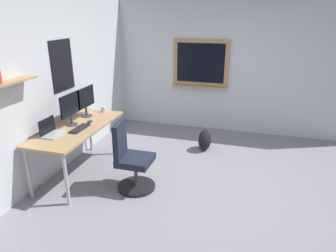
{
  "coord_description": "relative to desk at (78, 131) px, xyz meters",
  "views": [
    {
      "loc": [
        -3.64,
        -0.39,
        2.3
      ],
      "look_at": [
        0.09,
        0.71,
        0.85
      ],
      "focal_mm": 33.0,
      "sensor_mm": 36.0,
      "label": 1
    }
  ],
  "objects": [
    {
      "name": "monitor_primary",
      "position": [
        0.04,
        0.11,
        0.34
      ],
      "size": [
        0.46,
        0.17,
        0.46
      ],
      "color": "#38383D",
      "rests_on": "desk"
    },
    {
      "name": "monitor_secondary",
      "position": [
        0.46,
        0.11,
        0.34
      ],
      "size": [
        0.46,
        0.17,
        0.46
      ],
      "color": "#38383D",
      "rests_on": "desk"
    },
    {
      "name": "computer_mouse",
      "position": [
        0.2,
        -0.08,
        0.08
      ],
      "size": [
        0.1,
        0.06,
        0.03
      ],
      "primitive_type": "ellipsoid",
      "color": "#262628",
      "rests_on": "desk"
    },
    {
      "name": "ground_plane",
      "position": [
        0.03,
        -2.03,
        -0.68
      ],
      "size": [
        5.2,
        5.2,
        0.0
      ],
      "primitive_type": "plane",
      "color": "gray",
      "rests_on": "ground"
    },
    {
      "name": "office_chair",
      "position": [
        -0.18,
        -0.89,
        -0.27
      ],
      "size": [
        0.52,
        0.52,
        0.95
      ],
      "color": "black",
      "rests_on": "ground"
    },
    {
      "name": "coffee_mug",
      "position": [
        0.74,
        -0.03,
        0.11
      ],
      "size": [
        0.08,
        0.08,
        0.09
      ],
      "primitive_type": "cylinder",
      "color": "silver",
      "rests_on": "desk"
    },
    {
      "name": "backpack",
      "position": [
        1.34,
        -1.63,
        -0.49
      ],
      "size": [
        0.32,
        0.22,
        0.37
      ],
      "primitive_type": "ellipsoid",
      "color": "black",
      "rests_on": "ground"
    },
    {
      "name": "laptop",
      "position": [
        -0.38,
        0.16,
        0.12
      ],
      "size": [
        0.31,
        0.21,
        0.23
      ],
      "color": "#ADAFB5",
      "rests_on": "desk"
    },
    {
      "name": "desk",
      "position": [
        0.0,
        0.0,
        0.0
      ],
      "size": [
        1.67,
        0.68,
        0.74
      ],
      "color": "tan",
      "rests_on": "ground"
    },
    {
      "name": "keyboard",
      "position": [
        -0.08,
        -0.08,
        0.08
      ],
      "size": [
        0.37,
        0.13,
        0.02
      ],
      "primitive_type": "cube",
      "color": "black",
      "rests_on": "desk"
    },
    {
      "name": "wall_back",
      "position": [
        0.03,
        0.42,
        0.62
      ],
      "size": [
        5.0,
        0.3,
        2.6
      ],
      "color": "silver",
      "rests_on": "ground"
    },
    {
      "name": "wall_right",
      "position": [
        2.48,
        -2.01,
        0.62
      ],
      "size": [
        0.22,
        5.0,
        2.6
      ],
      "color": "silver",
      "rests_on": "ground"
    }
  ]
}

